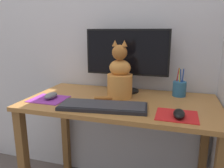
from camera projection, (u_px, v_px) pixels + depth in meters
wall_back at (133, 18)px, 1.50m from camera, size 7.00×0.04×2.50m
desk at (120, 120)px, 1.34m from camera, size 1.14×0.60×0.75m
monitor at (127, 56)px, 1.45m from camera, size 0.56×0.17×0.42m
keyboard at (103, 106)px, 1.17m from camera, size 0.49×0.22×0.02m
mousepad_left at (49, 99)px, 1.33m from camera, size 0.21×0.19×0.00m
mousepad_right at (177, 115)px, 1.07m from camera, size 0.20×0.18×0.00m
computer_mouse_left at (51, 96)px, 1.33m from camera, size 0.06×0.11×0.04m
computer_mouse_right at (179, 114)px, 1.04m from camera, size 0.06×0.11×0.03m
cat at (120, 77)px, 1.34m from camera, size 0.21×0.19×0.35m
pen_cup at (179, 88)px, 1.39m from camera, size 0.08×0.08×0.18m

